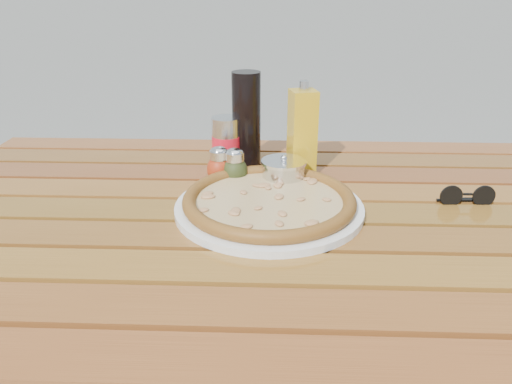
{
  "coord_description": "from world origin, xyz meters",
  "views": [
    {
      "loc": [
        0.03,
        -0.87,
        1.16
      ],
      "look_at": [
        0.0,
        0.02,
        0.78
      ],
      "focal_mm": 35.0,
      "sensor_mm": 36.0,
      "label": 1
    }
  ],
  "objects_px": {
    "pepper_shaker": "(219,166)",
    "olive_oil_cruet": "(302,132)",
    "soda_can": "(226,143)",
    "sunglasses": "(467,197)",
    "dark_bottle": "(246,120)",
    "oregano_shaker": "(235,167)",
    "parmesan_tin": "(284,173)",
    "pizza": "(269,200)",
    "plate": "(269,208)",
    "table": "(256,245)"
  },
  "relations": [
    {
      "from": "pepper_shaker",
      "to": "dark_bottle",
      "type": "bearing_deg",
      "value": 64.65
    },
    {
      "from": "dark_bottle",
      "to": "olive_oil_cruet",
      "type": "xyz_separation_m",
      "value": [
        0.13,
        -0.05,
        -0.01
      ]
    },
    {
      "from": "oregano_shaker",
      "to": "sunglasses",
      "type": "xyz_separation_m",
      "value": [
        0.46,
        -0.09,
        -0.02
      ]
    },
    {
      "from": "plate",
      "to": "sunglasses",
      "type": "bearing_deg",
      "value": 7.01
    },
    {
      "from": "olive_oil_cruet",
      "to": "pepper_shaker",
      "type": "bearing_deg",
      "value": -160.76
    },
    {
      "from": "olive_oil_cruet",
      "to": "sunglasses",
      "type": "distance_m",
      "value": 0.37
    },
    {
      "from": "pizza",
      "to": "soda_can",
      "type": "xyz_separation_m",
      "value": [
        -0.1,
        0.24,
        0.04
      ]
    },
    {
      "from": "table",
      "to": "pizza",
      "type": "height_order",
      "value": "pizza"
    },
    {
      "from": "pizza",
      "to": "sunglasses",
      "type": "height_order",
      "value": "sunglasses"
    },
    {
      "from": "oregano_shaker",
      "to": "dark_bottle",
      "type": "distance_m",
      "value": 0.14
    },
    {
      "from": "plate",
      "to": "soda_can",
      "type": "bearing_deg",
      "value": 113.48
    },
    {
      "from": "oregano_shaker",
      "to": "olive_oil_cruet",
      "type": "height_order",
      "value": "olive_oil_cruet"
    },
    {
      "from": "parmesan_tin",
      "to": "sunglasses",
      "type": "xyz_separation_m",
      "value": [
        0.36,
        -0.08,
        -0.01
      ]
    },
    {
      "from": "parmesan_tin",
      "to": "sunglasses",
      "type": "height_order",
      "value": "parmesan_tin"
    },
    {
      "from": "plate",
      "to": "table",
      "type": "bearing_deg",
      "value": 177.14
    },
    {
      "from": "parmesan_tin",
      "to": "pizza",
      "type": "bearing_deg",
      "value": -103.12
    },
    {
      "from": "pizza",
      "to": "plate",
      "type": "bearing_deg",
      "value": 180.0
    },
    {
      "from": "soda_can",
      "to": "olive_oil_cruet",
      "type": "bearing_deg",
      "value": -10.23
    },
    {
      "from": "table",
      "to": "plate",
      "type": "height_order",
      "value": "plate"
    },
    {
      "from": "pizza",
      "to": "olive_oil_cruet",
      "type": "bearing_deg",
      "value": 71.32
    },
    {
      "from": "pepper_shaker",
      "to": "olive_oil_cruet",
      "type": "xyz_separation_m",
      "value": [
        0.18,
        0.06,
        0.06
      ]
    },
    {
      "from": "table",
      "to": "sunglasses",
      "type": "height_order",
      "value": "sunglasses"
    },
    {
      "from": "plate",
      "to": "olive_oil_cruet",
      "type": "xyz_separation_m",
      "value": [
        0.07,
        0.21,
        0.09
      ]
    },
    {
      "from": "pepper_shaker",
      "to": "sunglasses",
      "type": "relative_size",
      "value": 0.75
    },
    {
      "from": "soda_can",
      "to": "dark_bottle",
      "type": "bearing_deg",
      "value": 21.41
    },
    {
      "from": "plate",
      "to": "parmesan_tin",
      "type": "relative_size",
      "value": 3.09
    },
    {
      "from": "olive_oil_cruet",
      "to": "dark_bottle",
      "type": "bearing_deg",
      "value": 158.81
    },
    {
      "from": "table",
      "to": "plate",
      "type": "bearing_deg",
      "value": -2.86
    },
    {
      "from": "olive_oil_cruet",
      "to": "plate",
      "type": "bearing_deg",
      "value": -108.68
    },
    {
      "from": "table",
      "to": "oregano_shaker",
      "type": "height_order",
      "value": "oregano_shaker"
    },
    {
      "from": "dark_bottle",
      "to": "pepper_shaker",
      "type": "bearing_deg",
      "value": -115.35
    },
    {
      "from": "pepper_shaker",
      "to": "soda_can",
      "type": "relative_size",
      "value": 0.68
    },
    {
      "from": "oregano_shaker",
      "to": "dark_bottle",
      "type": "xyz_separation_m",
      "value": [
        0.02,
        0.12,
        0.07
      ]
    },
    {
      "from": "olive_oil_cruet",
      "to": "table",
      "type": "bearing_deg",
      "value": -115.0
    },
    {
      "from": "plate",
      "to": "parmesan_tin",
      "type": "distance_m",
      "value": 0.13
    },
    {
      "from": "plate",
      "to": "pizza",
      "type": "distance_m",
      "value": 0.02
    },
    {
      "from": "olive_oil_cruet",
      "to": "parmesan_tin",
      "type": "relative_size",
      "value": 1.8
    },
    {
      "from": "soda_can",
      "to": "pepper_shaker",
      "type": "bearing_deg",
      "value": -94.33
    },
    {
      "from": "table",
      "to": "pizza",
      "type": "xyz_separation_m",
      "value": [
        0.03,
        -0.0,
        0.1
      ]
    },
    {
      "from": "pizza",
      "to": "pepper_shaker",
      "type": "distance_m",
      "value": 0.18
    },
    {
      "from": "table",
      "to": "plate",
      "type": "xyz_separation_m",
      "value": [
        0.03,
        -0.0,
        0.08
      ]
    },
    {
      "from": "oregano_shaker",
      "to": "parmesan_tin",
      "type": "bearing_deg",
      "value": -5.76
    },
    {
      "from": "pepper_shaker",
      "to": "dark_bottle",
      "type": "height_order",
      "value": "dark_bottle"
    },
    {
      "from": "plate",
      "to": "soda_can",
      "type": "distance_m",
      "value": 0.26
    },
    {
      "from": "plate",
      "to": "oregano_shaker",
      "type": "bearing_deg",
      "value": 119.43
    },
    {
      "from": "dark_bottle",
      "to": "sunglasses",
      "type": "bearing_deg",
      "value": -24.94
    },
    {
      "from": "oregano_shaker",
      "to": "olive_oil_cruet",
      "type": "distance_m",
      "value": 0.17
    },
    {
      "from": "table",
      "to": "olive_oil_cruet",
      "type": "relative_size",
      "value": 6.67
    },
    {
      "from": "soda_can",
      "to": "sunglasses",
      "type": "height_order",
      "value": "soda_can"
    },
    {
      "from": "olive_oil_cruet",
      "to": "sunglasses",
      "type": "height_order",
      "value": "olive_oil_cruet"
    }
  ]
}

